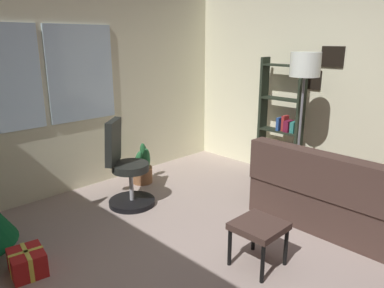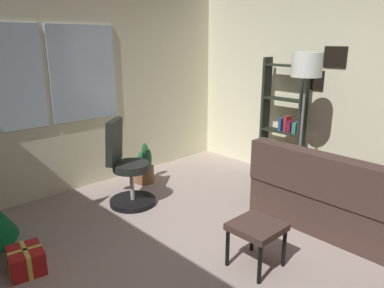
{
  "view_description": "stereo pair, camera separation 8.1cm",
  "coord_description": "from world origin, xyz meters",
  "px_view_note": "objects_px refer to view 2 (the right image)",
  "views": [
    {
      "loc": [
        -2.21,
        -1.7,
        1.96
      ],
      "look_at": [
        0.48,
        1.02,
        0.86
      ],
      "focal_mm": 34.37,
      "sensor_mm": 36.0,
      "label": 1
    },
    {
      "loc": [
        -2.15,
        -1.76,
        1.96
      ],
      "look_at": [
        0.48,
        1.02,
        0.86
      ],
      "focal_mm": 34.37,
      "sensor_mm": 36.0,
      "label": 2
    }
  ],
  "objects_px": {
    "office_chair": "(127,172)",
    "bookshelf": "(283,128)",
    "couch": "(367,204)",
    "gift_box_red": "(26,260)",
    "footstool": "(257,230)",
    "potted_plant": "(144,168)",
    "floor_lamp": "(306,76)"
  },
  "relations": [
    {
      "from": "office_chair",
      "to": "bookshelf",
      "type": "relative_size",
      "value": 0.62
    },
    {
      "from": "footstool",
      "to": "bookshelf",
      "type": "xyz_separation_m",
      "value": [
        1.99,
        1.06,
        0.4
      ]
    },
    {
      "from": "couch",
      "to": "bookshelf",
      "type": "xyz_separation_m",
      "value": [
        0.63,
        1.46,
        0.46
      ]
    },
    {
      "from": "footstool",
      "to": "bookshelf",
      "type": "distance_m",
      "value": 2.29
    },
    {
      "from": "gift_box_red",
      "to": "floor_lamp",
      "type": "height_order",
      "value": "floor_lamp"
    },
    {
      "from": "gift_box_red",
      "to": "couch",
      "type": "bearing_deg",
      "value": -30.99
    },
    {
      "from": "gift_box_red",
      "to": "office_chair",
      "type": "relative_size",
      "value": 0.34
    },
    {
      "from": "couch",
      "to": "gift_box_red",
      "type": "xyz_separation_m",
      "value": [
        -2.87,
        1.72,
        -0.19
      ]
    },
    {
      "from": "office_chair",
      "to": "bookshelf",
      "type": "height_order",
      "value": "bookshelf"
    },
    {
      "from": "bookshelf",
      "to": "floor_lamp",
      "type": "xyz_separation_m",
      "value": [
        -0.45,
        -0.54,
        0.78
      ]
    },
    {
      "from": "office_chair",
      "to": "potted_plant",
      "type": "bearing_deg",
      "value": 37.05
    },
    {
      "from": "gift_box_red",
      "to": "footstool",
      "type": "bearing_deg",
      "value": -41.14
    },
    {
      "from": "footstool",
      "to": "potted_plant",
      "type": "bearing_deg",
      "value": 78.38
    },
    {
      "from": "gift_box_red",
      "to": "bookshelf",
      "type": "relative_size",
      "value": 0.21
    },
    {
      "from": "couch",
      "to": "gift_box_red",
      "type": "distance_m",
      "value": 3.35
    },
    {
      "from": "couch",
      "to": "office_chair",
      "type": "height_order",
      "value": "office_chair"
    },
    {
      "from": "couch",
      "to": "office_chair",
      "type": "distance_m",
      "value": 2.69
    },
    {
      "from": "bookshelf",
      "to": "potted_plant",
      "type": "relative_size",
      "value": 3.0
    },
    {
      "from": "footstool",
      "to": "gift_box_red",
      "type": "xyz_separation_m",
      "value": [
        -1.51,
        1.32,
        -0.25
      ]
    },
    {
      "from": "couch",
      "to": "bookshelf",
      "type": "bearing_deg",
      "value": 66.67
    },
    {
      "from": "couch",
      "to": "potted_plant",
      "type": "distance_m",
      "value": 2.84
    },
    {
      "from": "bookshelf",
      "to": "potted_plant",
      "type": "xyz_separation_m",
      "value": [
        -1.51,
        1.23,
        -0.55
      ]
    },
    {
      "from": "couch",
      "to": "footstool",
      "type": "height_order",
      "value": "couch"
    },
    {
      "from": "office_chair",
      "to": "bookshelf",
      "type": "bearing_deg",
      "value": -21.08
    },
    {
      "from": "bookshelf",
      "to": "floor_lamp",
      "type": "height_order",
      "value": "floor_lamp"
    },
    {
      "from": "gift_box_red",
      "to": "office_chair",
      "type": "distance_m",
      "value": 1.55
    },
    {
      "from": "floor_lamp",
      "to": "potted_plant",
      "type": "distance_m",
      "value": 2.46
    },
    {
      "from": "couch",
      "to": "bookshelf",
      "type": "height_order",
      "value": "bookshelf"
    },
    {
      "from": "office_chair",
      "to": "bookshelf",
      "type": "xyz_separation_m",
      "value": [
        2.08,
        -0.8,
        0.34
      ]
    },
    {
      "from": "bookshelf",
      "to": "gift_box_red",
      "type": "bearing_deg",
      "value": 175.75
    },
    {
      "from": "footstool",
      "to": "gift_box_red",
      "type": "height_order",
      "value": "footstool"
    },
    {
      "from": "footstool",
      "to": "office_chair",
      "type": "bearing_deg",
      "value": 92.95
    }
  ]
}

